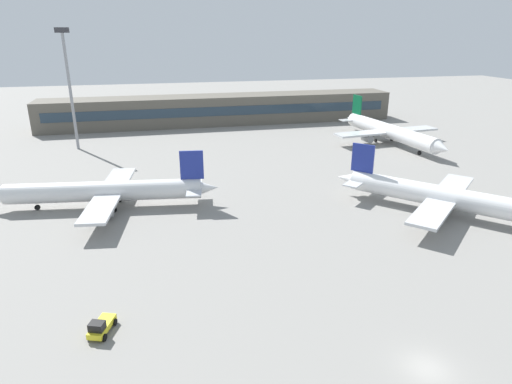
% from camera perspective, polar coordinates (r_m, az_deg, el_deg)
% --- Properties ---
extents(ground_plane, '(400.00, 400.00, 0.00)m').
position_cam_1_polar(ground_plane, '(75.92, 4.53, -1.76)').
color(ground_plane, gray).
extents(terminal_building, '(111.86, 12.13, 9.00)m').
position_cam_1_polar(terminal_building, '(145.07, -4.46, 10.59)').
color(terminal_building, '#5B564C').
rests_on(terminal_building, ground_plane).
extents(airplane_near, '(29.05, 31.11, 9.74)m').
position_cam_1_polar(airplane_near, '(77.23, 23.94, -0.76)').
color(airplane_near, white).
rests_on(airplane_near, ground_plane).
extents(airplane_mid, '(38.55, 27.07, 9.54)m').
position_cam_1_polar(airplane_mid, '(78.16, -19.16, 0.07)').
color(airplane_mid, silver).
rests_on(airplane_mid, ground_plane).
extents(airplane_far, '(30.10, 42.93, 10.61)m').
position_cam_1_polar(airplane_far, '(122.96, 16.92, 7.49)').
color(airplane_far, silver).
rests_on(airplane_far, ground_plane).
extents(baggage_tug_yellow, '(2.76, 3.90, 1.75)m').
position_cam_1_polar(baggage_tug_yellow, '(47.80, -19.44, -16.10)').
color(baggage_tug_yellow, yellow).
rests_on(baggage_tug_yellow, ground_plane).
extents(floodlight_tower_west, '(3.20, 0.80, 29.06)m').
position_cam_1_polar(floodlight_tower_west, '(119.01, -23.01, 12.94)').
color(floodlight_tower_west, gray).
rests_on(floodlight_tower_west, ground_plane).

